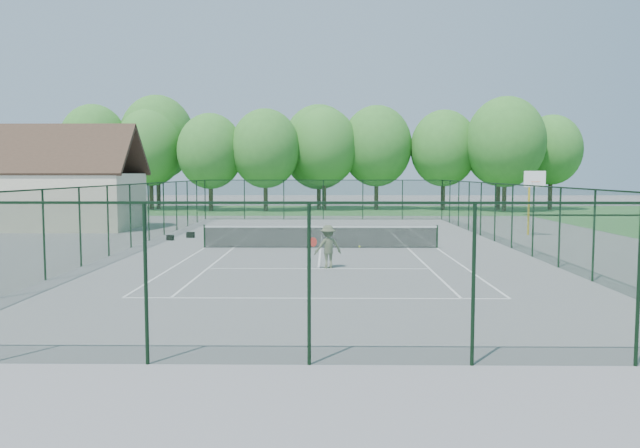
# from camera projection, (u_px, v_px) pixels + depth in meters

# --- Properties ---
(ground) EXTENTS (140.00, 140.00, 0.00)m
(ground) POSITION_uv_depth(u_px,v_px,m) (321.00, 248.00, 29.46)
(ground) COLOR gray
(ground) RESTS_ON ground
(grass_far) EXTENTS (80.00, 16.00, 0.01)m
(grass_far) POSITION_uv_depth(u_px,v_px,m) (324.00, 210.00, 59.35)
(grass_far) COLOR #3C7E39
(grass_far) RESTS_ON ground
(court_lines) EXTENTS (11.05, 23.85, 0.01)m
(court_lines) POSITION_uv_depth(u_px,v_px,m) (321.00, 248.00, 29.46)
(court_lines) COLOR white
(court_lines) RESTS_ON ground
(tennis_net) EXTENTS (11.08, 0.08, 1.10)m
(tennis_net) POSITION_uv_depth(u_px,v_px,m) (321.00, 236.00, 29.41)
(tennis_net) COLOR black
(tennis_net) RESTS_ON ground
(fence_enclosure) EXTENTS (18.05, 36.05, 3.02)m
(fence_enclosure) POSITION_uv_depth(u_px,v_px,m) (321.00, 215.00, 29.33)
(fence_enclosure) COLOR #18351F
(fence_enclosure) RESTS_ON ground
(utility_building) EXTENTS (8.60, 6.27, 6.63)m
(utility_building) POSITION_uv_depth(u_px,v_px,m) (69.00, 180.00, 39.37)
(utility_building) COLOR beige
(utility_building) RESTS_ON ground
(tree_line_far) EXTENTS (39.40, 6.40, 9.70)m
(tree_line_far) POSITION_uv_depth(u_px,v_px,m) (324.00, 147.00, 58.86)
(tree_line_far) COLOR #3C3020
(tree_line_far) RESTS_ON ground
(basketball_goal) EXTENTS (1.20, 1.43, 3.65)m
(basketball_goal) POSITION_uv_depth(u_px,v_px,m) (532.00, 190.00, 34.95)
(basketball_goal) COLOR yellow
(basketball_goal) RESTS_ON ground
(sports_bag_a) EXTENTS (0.40, 0.32, 0.28)m
(sports_bag_a) POSITION_uv_depth(u_px,v_px,m) (170.00, 238.00, 32.75)
(sports_bag_a) COLOR black
(sports_bag_a) RESTS_ON ground
(sports_bag_b) EXTENTS (0.44, 0.31, 0.32)m
(sports_bag_b) POSITION_uv_depth(u_px,v_px,m) (191.00, 235.00, 34.06)
(sports_bag_b) COLOR black
(sports_bag_b) RESTS_ON ground
(tennis_player) EXTENTS (2.09, 0.92, 1.61)m
(tennis_player) POSITION_uv_depth(u_px,v_px,m) (328.00, 247.00, 23.14)
(tennis_player) COLOR #585F45
(tennis_player) RESTS_ON ground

